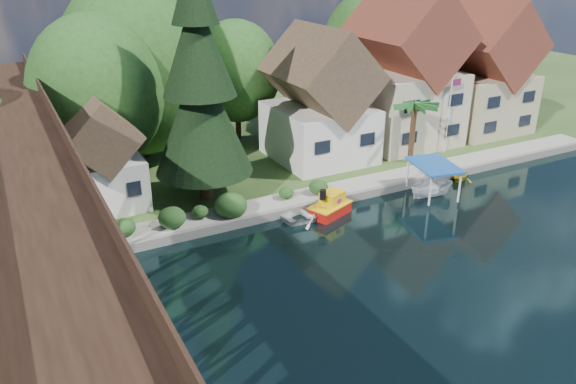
# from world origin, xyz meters

# --- Properties ---
(ground) EXTENTS (140.00, 140.00, 0.00)m
(ground) POSITION_xyz_m (0.00, 0.00, 0.00)
(ground) COLOR black
(ground) RESTS_ON ground
(bank) EXTENTS (140.00, 52.00, 0.50)m
(bank) POSITION_xyz_m (0.00, 34.00, 0.25)
(bank) COLOR #2E481C
(bank) RESTS_ON ground
(seawall) EXTENTS (60.00, 0.40, 0.62)m
(seawall) POSITION_xyz_m (4.00, 8.00, 0.31)
(seawall) COLOR slate
(seawall) RESTS_ON ground
(promenade) EXTENTS (50.00, 2.60, 0.06)m
(promenade) POSITION_xyz_m (6.00, 9.30, 0.53)
(promenade) COLOR gray
(promenade) RESTS_ON bank
(trestle_bridge) EXTENTS (4.12, 44.18, 9.30)m
(trestle_bridge) POSITION_xyz_m (-16.00, 5.17, 5.35)
(trestle_bridge) COLOR black
(trestle_bridge) RESTS_ON ground
(house_left) EXTENTS (7.64, 8.64, 11.02)m
(house_left) POSITION_xyz_m (7.00, 16.00, 5.14)
(house_left) COLOR silver
(house_left) RESTS_ON bank
(house_center) EXTENTS (8.65, 9.18, 13.89)m
(house_center) POSITION_xyz_m (16.00, 16.50, 6.42)
(house_center) COLOR beige
(house_center) RESTS_ON bank
(house_right) EXTENTS (8.15, 8.64, 12.45)m
(house_right) POSITION_xyz_m (25.00, 16.00, 5.78)
(house_right) COLOR tan
(house_right) RESTS_ON bank
(shed) EXTENTS (5.09, 5.40, 7.85)m
(shed) POSITION_xyz_m (-11.00, 14.50, 3.83)
(shed) COLOR silver
(shed) RESTS_ON bank
(bg_trees) EXTENTS (49.90, 13.30, 10.57)m
(bg_trees) POSITION_xyz_m (1.00, 21.25, 7.29)
(bg_trees) COLOR #382314
(bg_trees) RESTS_ON bank
(shrubs) EXTENTS (15.76, 2.47, 1.70)m
(shrubs) POSITION_xyz_m (-4.60, 9.26, 1.23)
(shrubs) COLOR #1E4017
(shrubs) RESTS_ON bank
(conifer) EXTENTS (6.79, 6.79, 16.73)m
(conifer) POSITION_xyz_m (-4.45, 12.53, 8.55)
(conifer) COLOR #382314
(conifer) RESTS_ON bank
(palm_tree) EXTENTS (4.60, 4.60, 5.40)m
(palm_tree) POSITION_xyz_m (13.27, 11.51, 5.21)
(palm_tree) COLOR #382314
(palm_tree) RESTS_ON bank
(flagpole) EXTENTS (1.03, 0.09, 6.53)m
(flagpole) POSITION_xyz_m (17.55, 11.91, 4.50)
(flagpole) COLOR white
(flagpole) RESTS_ON bank
(tugboat) EXTENTS (3.45, 2.66, 2.22)m
(tugboat) POSITION_xyz_m (2.51, 6.80, 0.66)
(tugboat) COLOR red
(tugboat) RESTS_ON ground
(boat_white_a) EXTENTS (4.66, 3.57, 0.90)m
(boat_white_a) POSITION_xyz_m (1.13, 7.09, 0.45)
(boat_white_a) COLOR silver
(boat_white_a) RESTS_ON ground
(boat_canopy) EXTENTS (3.65, 4.62, 2.63)m
(boat_canopy) POSITION_xyz_m (10.71, 5.84, 1.13)
(boat_canopy) COLOR white
(boat_canopy) RESTS_ON ground
(boat_yellow) EXTENTS (2.73, 2.57, 1.15)m
(boat_yellow) POSITION_xyz_m (14.94, 7.27, 0.57)
(boat_yellow) COLOR gold
(boat_yellow) RESTS_ON ground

